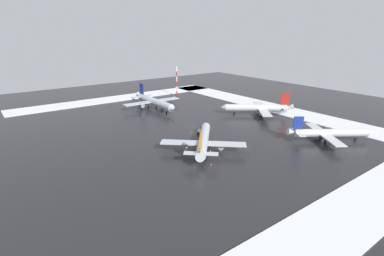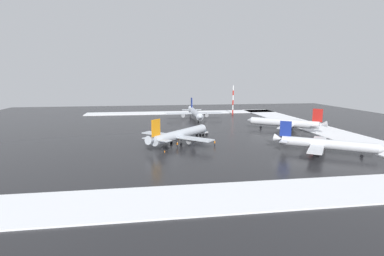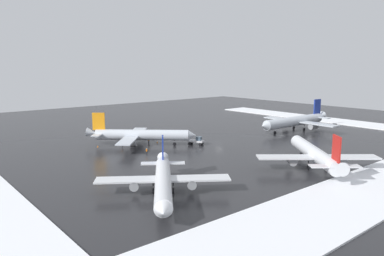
{
  "view_description": "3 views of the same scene",
  "coord_description": "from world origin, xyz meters",
  "px_view_note": "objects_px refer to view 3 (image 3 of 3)",
  "views": [
    {
      "loc": [
        -89.94,
        67.37,
        35.94
      ],
      "look_at": [
        -11.6,
        8.9,
        4.32
      ],
      "focal_mm": 28.0,
      "sensor_mm": 36.0,
      "label": 1
    },
    {
      "loc": [
        -117.02,
        22.02,
        21.61
      ],
      "look_at": [
        -14.2,
        6.22,
        4.05
      ],
      "focal_mm": 28.0,
      "sensor_mm": 36.0,
      "label": 2
    },
    {
      "loc": [
        -77.35,
        -80.29,
        23.16
      ],
      "look_at": [
        -8.36,
        2.69,
        4.92
      ],
      "focal_mm": 35.0,
      "sensor_mm": 36.0,
      "label": 3
    }
  ],
  "objects_px": {
    "airplane_parked_starboard": "(139,135)",
    "traffic_cone_near_nose": "(98,146)",
    "ground_crew_beside_wing": "(149,140)",
    "ground_crew_near_tug": "(147,151)",
    "ground_crew_by_nose_gear": "(122,144)",
    "traffic_cone_mid_line": "(157,142)",
    "pushback_tug": "(197,141)",
    "airplane_distant_tail": "(163,181)",
    "airplane_far_rear": "(315,154)",
    "airplane_parked_portside": "(296,121)"
  },
  "relations": [
    {
      "from": "airplane_parked_starboard",
      "to": "traffic_cone_near_nose",
      "type": "xyz_separation_m",
      "value": [
        -10.44,
        5.62,
        -2.88
      ]
    },
    {
      "from": "ground_crew_beside_wing",
      "to": "traffic_cone_near_nose",
      "type": "distance_m",
      "value": 14.93
    },
    {
      "from": "ground_crew_near_tug",
      "to": "ground_crew_by_nose_gear",
      "type": "bearing_deg",
      "value": -46.54
    },
    {
      "from": "ground_crew_beside_wing",
      "to": "traffic_cone_mid_line",
      "type": "xyz_separation_m",
      "value": [
        2.32,
        -1.05,
        -0.7
      ]
    },
    {
      "from": "pushback_tug",
      "to": "ground_crew_beside_wing",
      "type": "bearing_deg",
      "value": -169.57
    },
    {
      "from": "airplane_distant_tail",
      "to": "ground_crew_beside_wing",
      "type": "distance_m",
      "value": 46.39
    },
    {
      "from": "traffic_cone_mid_line",
      "to": "ground_crew_beside_wing",
      "type": "bearing_deg",
      "value": 155.61
    },
    {
      "from": "ground_crew_by_nose_gear",
      "to": "ground_crew_near_tug",
      "type": "bearing_deg",
      "value": -40.01
    },
    {
      "from": "airplane_far_rear",
      "to": "traffic_cone_mid_line",
      "type": "bearing_deg",
      "value": 54.23
    },
    {
      "from": "ground_crew_beside_wing",
      "to": "traffic_cone_near_nose",
      "type": "bearing_deg",
      "value": 84.15
    },
    {
      "from": "airplane_far_rear",
      "to": "airplane_parked_portside",
      "type": "relative_size",
      "value": 0.76
    },
    {
      "from": "airplane_parked_portside",
      "to": "traffic_cone_near_nose",
      "type": "height_order",
      "value": "airplane_parked_portside"
    },
    {
      "from": "airplane_parked_starboard",
      "to": "airplane_far_rear",
      "type": "height_order",
      "value": "airplane_far_rear"
    },
    {
      "from": "airplane_distant_tail",
      "to": "traffic_cone_mid_line",
      "type": "relative_size",
      "value": 46.63
    },
    {
      "from": "airplane_parked_starboard",
      "to": "traffic_cone_mid_line",
      "type": "bearing_deg",
      "value": 39.68
    },
    {
      "from": "airplane_distant_tail",
      "to": "airplane_far_rear",
      "type": "bearing_deg",
      "value": 115.45
    },
    {
      "from": "ground_crew_beside_wing",
      "to": "ground_crew_near_tug",
      "type": "height_order",
      "value": "same"
    },
    {
      "from": "ground_crew_near_tug",
      "to": "traffic_cone_mid_line",
      "type": "distance_m",
      "value": 14.88
    },
    {
      "from": "ground_crew_by_nose_gear",
      "to": "traffic_cone_near_nose",
      "type": "distance_m",
      "value": 7.01
    },
    {
      "from": "ground_crew_beside_wing",
      "to": "ground_crew_by_nose_gear",
      "type": "height_order",
      "value": "same"
    },
    {
      "from": "ground_crew_beside_wing",
      "to": "ground_crew_near_tug",
      "type": "distance_m",
      "value": 14.17
    },
    {
      "from": "traffic_cone_near_nose",
      "to": "traffic_cone_mid_line",
      "type": "distance_m",
      "value": 17.46
    },
    {
      "from": "airplane_distant_tail",
      "to": "ground_crew_beside_wing",
      "type": "xyz_separation_m",
      "value": [
        23.19,
        40.13,
        -1.94
      ]
    },
    {
      "from": "ground_crew_near_tug",
      "to": "traffic_cone_mid_line",
      "type": "relative_size",
      "value": 3.11
    },
    {
      "from": "ground_crew_beside_wing",
      "to": "ground_crew_near_tug",
      "type": "relative_size",
      "value": 1.0
    },
    {
      "from": "ground_crew_near_tug",
      "to": "ground_crew_beside_wing",
      "type": "bearing_deg",
      "value": -84.02
    },
    {
      "from": "airplane_parked_starboard",
      "to": "traffic_cone_near_nose",
      "type": "bearing_deg",
      "value": -165.92
    },
    {
      "from": "airplane_far_rear",
      "to": "pushback_tug",
      "type": "relative_size",
      "value": 5.32
    },
    {
      "from": "ground_crew_beside_wing",
      "to": "airplane_parked_starboard",
      "type": "bearing_deg",
      "value": 115.02
    },
    {
      "from": "pushback_tug",
      "to": "traffic_cone_near_nose",
      "type": "distance_m",
      "value": 28.44
    },
    {
      "from": "ground_crew_beside_wing",
      "to": "ground_crew_near_tug",
      "type": "bearing_deg",
      "value": 157.78
    },
    {
      "from": "airplane_parked_portside",
      "to": "traffic_cone_mid_line",
      "type": "height_order",
      "value": "airplane_parked_portside"
    },
    {
      "from": "airplane_parked_portside",
      "to": "traffic_cone_near_nose",
      "type": "relative_size",
      "value": 64.26
    },
    {
      "from": "ground_crew_near_tug",
      "to": "traffic_cone_near_nose",
      "type": "xyz_separation_m",
      "value": [
        -5.91,
        16.41,
        -0.7
      ]
    },
    {
      "from": "airplane_parked_starboard",
      "to": "airplane_distant_tail",
      "type": "distance_m",
      "value": 43.93
    },
    {
      "from": "airplane_distant_tail",
      "to": "traffic_cone_near_nose",
      "type": "height_order",
      "value": "airplane_distant_tail"
    },
    {
      "from": "ground_crew_by_nose_gear",
      "to": "ground_crew_beside_wing",
      "type": "bearing_deg",
      "value": 44.45
    },
    {
      "from": "ground_crew_near_tug",
      "to": "traffic_cone_near_nose",
      "type": "distance_m",
      "value": 17.46
    },
    {
      "from": "airplane_far_rear",
      "to": "traffic_cone_near_nose",
      "type": "distance_m",
      "value": 58.94
    },
    {
      "from": "ground_crew_by_nose_gear",
      "to": "traffic_cone_near_nose",
      "type": "height_order",
      "value": "ground_crew_by_nose_gear"
    },
    {
      "from": "traffic_cone_mid_line",
      "to": "pushback_tug",
      "type": "bearing_deg",
      "value": -53.5
    },
    {
      "from": "airplane_distant_tail",
      "to": "traffic_cone_mid_line",
      "type": "xyz_separation_m",
      "value": [
        25.51,
        39.08,
        -2.64
      ]
    },
    {
      "from": "ground_crew_by_nose_gear",
      "to": "traffic_cone_mid_line",
      "type": "relative_size",
      "value": 3.11
    },
    {
      "from": "ground_crew_near_tug",
      "to": "ground_crew_by_nose_gear",
      "type": "distance_m",
      "value": 12.08
    },
    {
      "from": "airplane_parked_starboard",
      "to": "pushback_tug",
      "type": "height_order",
      "value": "airplane_parked_starboard"
    },
    {
      "from": "airplane_distant_tail",
      "to": "traffic_cone_near_nose",
      "type": "xyz_separation_m",
      "value": [
        9.08,
        44.98,
        -2.64
      ]
    },
    {
      "from": "airplane_distant_tail",
      "to": "pushback_tug",
      "type": "height_order",
      "value": "airplane_distant_tail"
    },
    {
      "from": "pushback_tug",
      "to": "traffic_cone_mid_line",
      "type": "distance_m",
      "value": 12.25
    },
    {
      "from": "airplane_far_rear",
      "to": "ground_crew_by_nose_gear",
      "type": "distance_m",
      "value": 52.55
    },
    {
      "from": "airplane_far_rear",
      "to": "traffic_cone_near_nose",
      "type": "bearing_deg",
      "value": 68.35
    }
  ]
}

